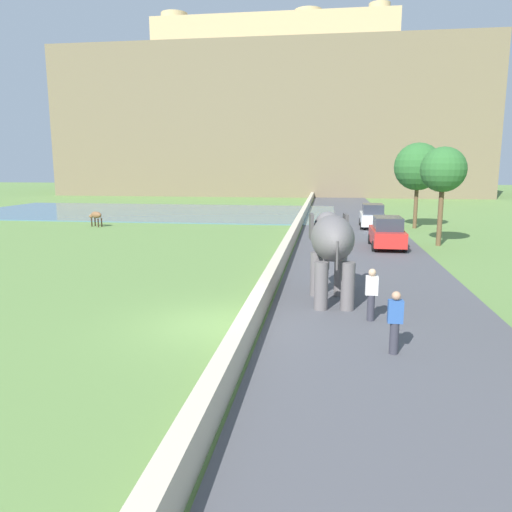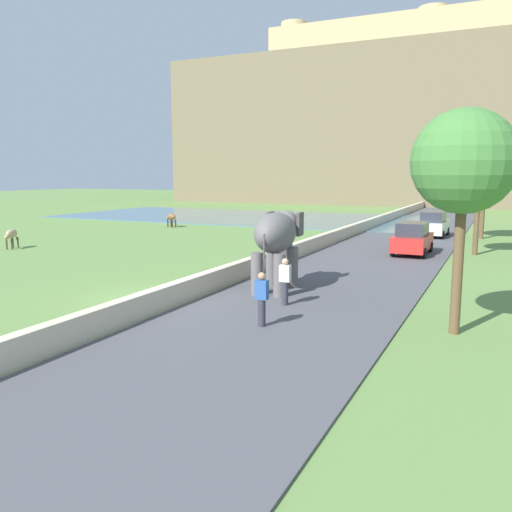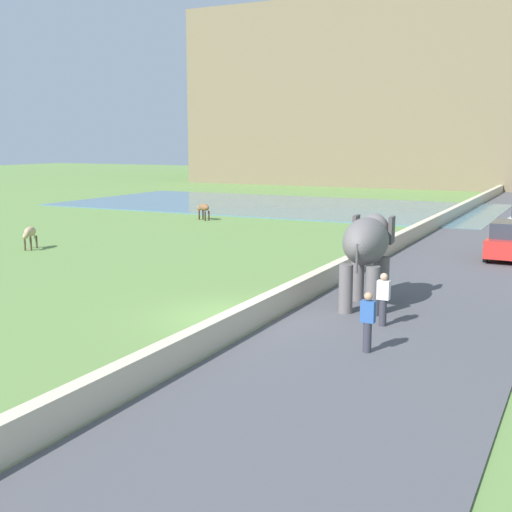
% 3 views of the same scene
% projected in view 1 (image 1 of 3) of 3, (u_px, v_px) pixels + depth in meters
% --- Properties ---
extents(ground_plane, '(220.00, 220.00, 0.00)m').
position_uv_depth(ground_plane, '(213.00, 325.00, 14.40)').
color(ground_plane, '#608442').
extents(road_surface, '(7.00, 120.00, 0.06)m').
position_uv_depth(road_surface, '(353.00, 234.00, 33.17)').
color(road_surface, '#4C4C51').
rests_on(road_surface, ground).
extents(barrier_wall, '(0.40, 110.00, 0.80)m').
position_uv_depth(barrier_wall, '(294.00, 231.00, 31.68)').
color(barrier_wall, beige).
rests_on(barrier_wall, ground).
extents(lake, '(36.00, 18.00, 0.08)m').
position_uv_depth(lake, '(151.00, 212.00, 48.84)').
color(lake, slate).
rests_on(lake, ground).
extents(hill_distant, '(64.00, 28.00, 21.91)m').
position_uv_depth(hill_distant, '(273.00, 127.00, 82.74)').
color(hill_distant, '#75664C').
rests_on(hill_distant, ground).
extents(fort_on_hill, '(39.15, 8.00, 7.56)m').
position_uv_depth(fort_on_hill, '(272.00, 38.00, 80.23)').
color(fort_on_hill, tan).
rests_on(fort_on_hill, hill_distant).
extents(elephant, '(1.68, 3.54, 2.99)m').
position_uv_depth(elephant, '(332.00, 243.00, 16.47)').
color(elephant, '#605B5B').
rests_on(elephant, ground).
extents(person_beside_elephant, '(0.36, 0.22, 1.63)m').
position_uv_depth(person_beside_elephant, '(371.00, 294.00, 14.48)').
color(person_beside_elephant, '#33333D').
rests_on(person_beside_elephant, ground).
extents(person_trailing, '(0.36, 0.22, 1.63)m').
position_uv_depth(person_trailing, '(395.00, 322.00, 11.91)').
color(person_trailing, '#33333D').
rests_on(person_trailing, ground).
extents(car_red, '(1.81, 4.01, 1.80)m').
position_uv_depth(car_red, '(387.00, 233.00, 27.34)').
color(car_red, red).
rests_on(car_red, ground).
extents(car_white, '(1.89, 4.05, 1.80)m').
position_uv_depth(car_white, '(372.00, 216.00, 36.26)').
color(car_white, white).
rests_on(car_white, ground).
extents(cow_brown, '(1.39, 0.93, 1.15)m').
position_uv_depth(cow_brown, '(96.00, 216.00, 37.24)').
color(cow_brown, brown).
rests_on(cow_brown, ground).
extents(tree_near, '(3.41, 3.41, 6.20)m').
position_uv_depth(tree_near, '(418.00, 167.00, 35.60)').
color(tree_near, brown).
rests_on(tree_near, ground).
extents(tree_far, '(2.55, 2.55, 5.63)m').
position_uv_depth(tree_far, '(443.00, 170.00, 27.80)').
color(tree_far, brown).
rests_on(tree_far, ground).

